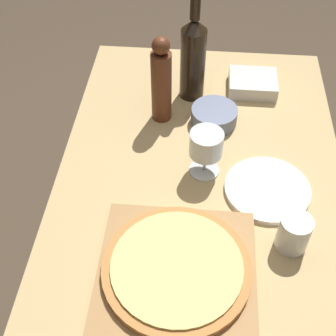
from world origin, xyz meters
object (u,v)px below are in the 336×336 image
pizza (177,268)px  small_bowl (214,116)px  wine_bottle (193,57)px  wine_glass (206,146)px  pepper_mill (161,82)px

pizza → small_bowl: 0.51m
wine_bottle → wine_glass: bearing=-81.0°
pizza → wine_glass: (0.05, 0.31, 0.06)m
pepper_mill → wine_glass: 0.24m
pizza → pepper_mill: size_ratio=1.22×
pepper_mill → wine_bottle: bearing=53.9°
pizza → pepper_mill: pepper_mill is taller
pizza → wine_glass: wine_glass is taller
wine_bottle → small_bowl: (0.07, -0.12, -0.11)m
pizza → wine_glass: size_ratio=2.44×
pizza → small_bowl: (0.07, 0.50, -0.01)m
pizza → small_bowl: size_ratio=2.44×
pizza → wine_bottle: wine_bottle is taller
pizza → pepper_mill: 0.53m
wine_bottle → pepper_mill: bearing=-126.1°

